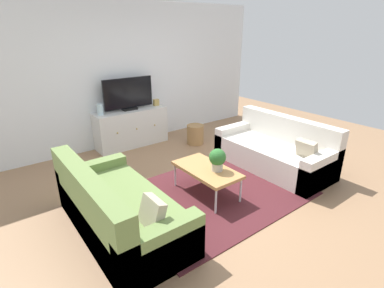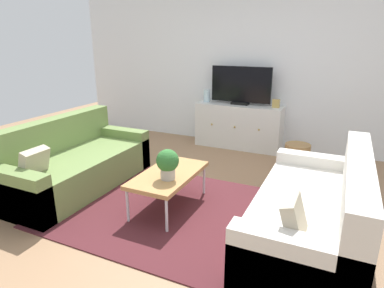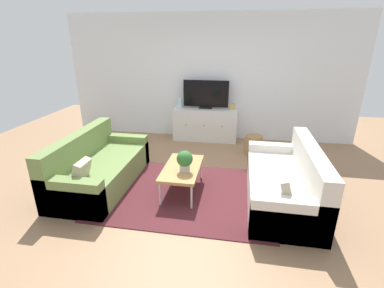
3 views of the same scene
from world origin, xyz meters
TOP-DOWN VIEW (x-y plane):
  - ground_plane at (0.00, 0.00)m, footprint 10.00×10.00m
  - wall_back at (0.00, 2.55)m, footprint 6.40×0.12m
  - area_rug at (0.00, -0.15)m, footprint 2.50×1.90m
  - couch_left_side at (-1.44, -0.10)m, footprint 0.90×1.90m
  - couch_right_side at (1.44, -0.10)m, footprint 0.90×1.90m
  - coffee_table at (-0.07, -0.09)m, footprint 0.52×0.97m
  - potted_plant at (-0.01, -0.22)m, footprint 0.23×0.23m
  - tv_console at (-0.03, 2.27)m, footprint 1.41×0.47m
  - flat_screen_tv at (-0.03, 2.29)m, footprint 0.99×0.16m
  - glass_vase at (-0.62, 2.27)m, footprint 0.11×0.11m
  - mantel_clock at (0.55, 2.27)m, footprint 0.11×0.07m
  - wicker_basket at (1.02, 1.57)m, footprint 0.34×0.34m

SIDE VIEW (x-z plane):
  - ground_plane at x=0.00m, z-range 0.00..0.00m
  - area_rug at x=0.00m, z-range 0.00..0.01m
  - wicker_basket at x=1.02m, z-range 0.00..0.39m
  - couch_left_side at x=-1.44m, z-range -0.14..0.69m
  - couch_right_side at x=1.44m, z-range -0.14..0.69m
  - tv_console at x=-0.03m, z-range 0.00..0.72m
  - coffee_table at x=-0.07m, z-range 0.17..0.57m
  - potted_plant at x=-0.01m, z-range 0.42..0.73m
  - mantel_clock at x=0.55m, z-range 0.72..0.85m
  - glass_vase at x=-0.62m, z-range 0.72..0.93m
  - flat_screen_tv at x=-0.03m, z-range 0.72..1.34m
  - wall_back at x=0.00m, z-range 0.00..2.70m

